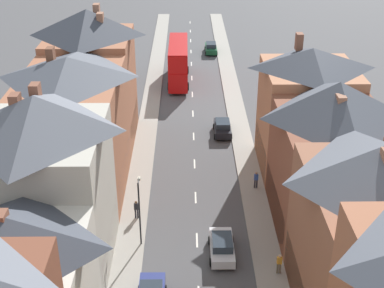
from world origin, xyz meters
TOP-DOWN VIEW (x-y plane):
  - pavement_left at (-5.10, 38.00)m, footprint 2.20×104.00m
  - pavement_right at (5.10, 38.00)m, footprint 2.20×104.00m
  - centre_line_dashes at (0.00, 36.00)m, footprint 0.14×97.80m
  - terrace_row_left at (-10.19, 14.53)m, footprint 8.00×52.92m
  - terrace_row_right at (10.19, 11.19)m, footprint 8.00×45.06m
  - double_decker_bus_lead at (-1.81, 52.64)m, footprint 2.74×10.80m
  - car_near_blue at (3.10, 36.47)m, footprint 1.90×4.01m
  - car_near_silver at (3.10, 65.23)m, footprint 1.90×4.38m
  - car_parked_right_a at (1.80, 16.21)m, footprint 1.90×4.09m
  - pedestrian_mid_right at (5.66, 14.04)m, footprint 0.36×0.22m
  - pedestrian_far_left at (-4.85, 20.84)m, footprint 0.36×0.22m
  - pedestrian_far_right at (5.38, 25.35)m, footprint 0.36×0.22m
  - street_lamp at (-4.25, 17.61)m, footprint 0.20×1.12m

SIDE VIEW (x-z plane):
  - centre_line_dashes at x=0.00m, z-range 0.00..0.01m
  - pavement_left at x=-5.10m, z-range 0.00..0.14m
  - pavement_right at x=5.10m, z-range 0.00..0.14m
  - car_parked_right_a at x=1.80m, z-range 0.01..1.60m
  - car_near_blue at x=3.10m, z-range 0.00..1.65m
  - car_near_silver at x=3.10m, z-range 0.01..1.67m
  - pedestrian_mid_right at x=5.66m, z-range 0.23..1.84m
  - pedestrian_far_left at x=-4.85m, z-range 0.23..1.84m
  - pedestrian_far_right at x=5.38m, z-range 0.23..1.84m
  - double_decker_bus_lead at x=-1.81m, z-range 0.17..5.47m
  - street_lamp at x=-4.25m, z-range 0.49..5.99m
  - terrace_row_right at x=10.19m, z-range -1.15..13.31m
  - terrace_row_left at x=-10.19m, z-range -1.09..13.51m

